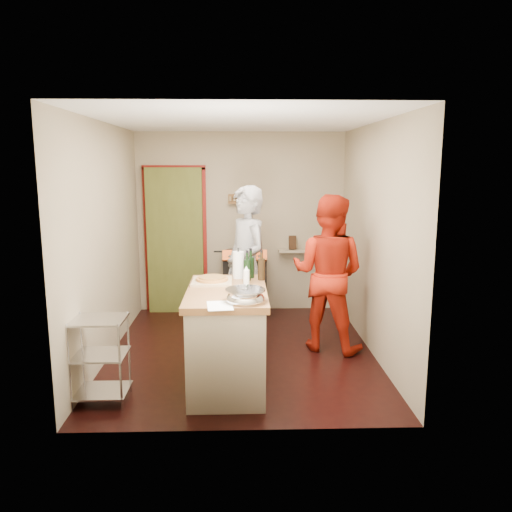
# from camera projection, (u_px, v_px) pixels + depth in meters

# --- Properties ---
(floor) EXTENTS (3.50, 3.50, 0.00)m
(floor) POSITION_uv_depth(u_px,v_px,m) (242.00, 351.00, 5.79)
(floor) COLOR black
(floor) RESTS_ON ground
(back_wall) EXTENTS (3.00, 0.44, 2.60)m
(back_wall) POSITION_uv_depth(u_px,v_px,m) (197.00, 234.00, 7.32)
(back_wall) COLOR gray
(back_wall) RESTS_ON ground
(left_wall) EXTENTS (0.04, 3.50, 2.60)m
(left_wall) POSITION_uv_depth(u_px,v_px,m) (106.00, 242.00, 5.51)
(left_wall) COLOR gray
(left_wall) RESTS_ON ground
(right_wall) EXTENTS (0.04, 3.50, 2.60)m
(right_wall) POSITION_uv_depth(u_px,v_px,m) (374.00, 240.00, 5.61)
(right_wall) COLOR gray
(right_wall) RESTS_ON ground
(ceiling) EXTENTS (3.00, 3.50, 0.02)m
(ceiling) POSITION_uv_depth(u_px,v_px,m) (240.00, 120.00, 5.32)
(ceiling) COLOR white
(ceiling) RESTS_ON back_wall
(stove) EXTENTS (0.60, 0.63, 1.00)m
(stove) POSITION_uv_depth(u_px,v_px,m) (245.00, 285.00, 7.11)
(stove) COLOR black
(stove) RESTS_ON ground
(wire_shelving) EXTENTS (0.48, 0.40, 0.80)m
(wire_shelving) POSITION_uv_depth(u_px,v_px,m) (100.00, 356.00, 4.50)
(wire_shelving) COLOR silver
(wire_shelving) RESTS_ON ground
(island) EXTENTS (0.76, 1.37, 1.28)m
(island) POSITION_uv_depth(u_px,v_px,m) (228.00, 335.00, 4.84)
(island) COLOR #BCB1A0
(island) RESTS_ON ground
(person_stripe) EXTENTS (0.72, 0.82, 1.90)m
(person_stripe) POSITION_uv_depth(u_px,v_px,m) (246.00, 268.00, 5.81)
(person_stripe) COLOR #ADAEB2
(person_stripe) RESTS_ON ground
(person_red) EXTENTS (1.10, 1.01, 1.81)m
(person_red) POSITION_uv_depth(u_px,v_px,m) (328.00, 273.00, 5.75)
(person_red) COLOR #AA1D0B
(person_red) RESTS_ON ground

